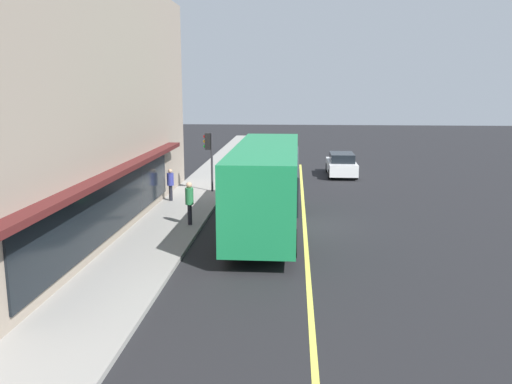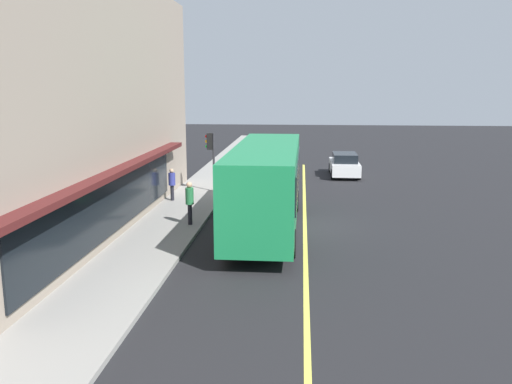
# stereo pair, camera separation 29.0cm
# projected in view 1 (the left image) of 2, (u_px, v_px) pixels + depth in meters

# --- Properties ---
(ground) EXTENTS (120.00, 120.00, 0.00)m
(ground) POSITION_uv_depth(u_px,v_px,m) (305.00, 225.00, 23.11)
(ground) COLOR black
(sidewalk) EXTENTS (80.00, 2.87, 0.15)m
(sidewalk) POSITION_uv_depth(u_px,v_px,m) (172.00, 221.00, 23.49)
(sidewalk) COLOR gray
(sidewalk) RESTS_ON ground
(lane_centre_stripe) EXTENTS (36.00, 0.16, 0.01)m
(lane_centre_stripe) POSITION_uv_depth(u_px,v_px,m) (305.00, 225.00, 23.10)
(lane_centre_stripe) COLOR #D8D14C
(lane_centre_stripe) RESTS_ON ground
(storefront_building) EXTENTS (25.88, 8.70, 10.38)m
(storefront_building) POSITION_uv_depth(u_px,v_px,m) (1.00, 105.00, 19.72)
(storefront_building) COLOR gray
(storefront_building) RESTS_ON ground
(bus) EXTENTS (11.15, 2.66, 3.50)m
(bus) POSITION_uv_depth(u_px,v_px,m) (266.00, 183.00, 22.00)
(bus) COLOR #197F47
(bus) RESTS_ON ground
(traffic_light) EXTENTS (0.30, 0.52, 3.20)m
(traffic_light) POSITION_uv_depth(u_px,v_px,m) (209.00, 148.00, 29.32)
(traffic_light) COLOR #2D2D33
(traffic_light) RESTS_ON sidewalk
(car_white) EXTENTS (4.30, 1.87, 1.52)m
(car_white) POSITION_uv_depth(u_px,v_px,m) (341.00, 165.00, 35.61)
(car_white) COLOR white
(car_white) RESTS_ON ground
(pedestrian_by_curb) EXTENTS (0.34, 0.34, 1.63)m
(pedestrian_by_curb) POSITION_uv_depth(u_px,v_px,m) (170.00, 182.00, 27.14)
(pedestrian_by_curb) COLOR black
(pedestrian_by_curb) RESTS_ON sidewalk
(pedestrian_waiting) EXTENTS (0.34, 0.34, 1.82)m
(pedestrian_waiting) POSITION_uv_depth(u_px,v_px,m) (189.00, 199.00, 22.39)
(pedestrian_waiting) COLOR black
(pedestrian_waiting) RESTS_ON sidewalk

